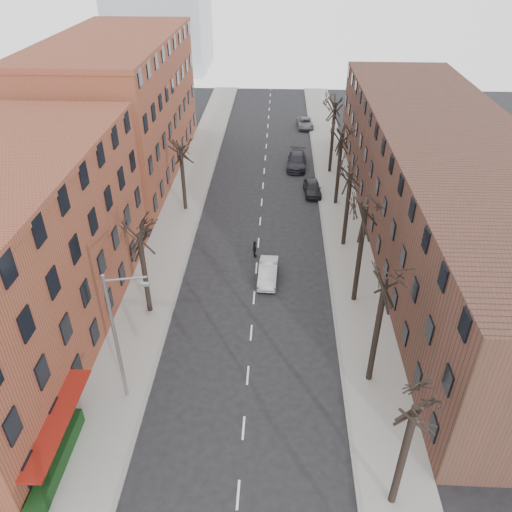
# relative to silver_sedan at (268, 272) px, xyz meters

# --- Properties ---
(sidewalk_left) EXTENTS (4.00, 90.00, 0.15)m
(sidewalk_left) POSITION_rel_silver_sedan_xyz_m (-9.00, 12.57, -0.62)
(sidewalk_left) COLOR gray
(sidewalk_left) RESTS_ON ground
(sidewalk_right) EXTENTS (4.00, 90.00, 0.15)m
(sidewalk_right) POSITION_rel_silver_sedan_xyz_m (7.00, 12.57, -0.62)
(sidewalk_right) COLOR gray
(sidewalk_right) RESTS_ON ground
(building_left_far) EXTENTS (12.00, 28.00, 14.00)m
(building_left_far) POSITION_rel_silver_sedan_xyz_m (-17.00, 21.57, 6.31)
(building_left_far) COLOR brown
(building_left_far) RESTS_ON ground
(building_right) EXTENTS (12.00, 50.00, 10.00)m
(building_right) POSITION_rel_silver_sedan_xyz_m (15.00, 7.57, 4.31)
(building_right) COLOR #492A22
(building_right) RESTS_ON ground
(awning_left) EXTENTS (1.20, 7.00, 0.15)m
(awning_left) POSITION_rel_silver_sedan_xyz_m (-10.40, -16.43, -0.69)
(awning_left) COLOR maroon
(awning_left) RESTS_ON ground
(hedge) EXTENTS (0.80, 6.00, 1.00)m
(hedge) POSITION_rel_silver_sedan_xyz_m (-10.50, -17.43, -0.04)
(hedge) COLOR black
(hedge) RESTS_ON sidewalk_left
(tree_right_a) EXTENTS (5.20, 5.20, 10.00)m
(tree_right_a) POSITION_rel_silver_sedan_xyz_m (6.60, -18.43, -0.69)
(tree_right_a) COLOR black
(tree_right_a) RESTS_ON ground
(tree_right_b) EXTENTS (5.20, 5.20, 10.80)m
(tree_right_b) POSITION_rel_silver_sedan_xyz_m (6.60, -10.43, -0.69)
(tree_right_b) COLOR black
(tree_right_b) RESTS_ON ground
(tree_right_c) EXTENTS (5.20, 5.20, 11.60)m
(tree_right_c) POSITION_rel_silver_sedan_xyz_m (6.60, -2.43, -0.69)
(tree_right_c) COLOR black
(tree_right_c) RESTS_ON ground
(tree_right_d) EXTENTS (5.20, 5.20, 10.00)m
(tree_right_d) POSITION_rel_silver_sedan_xyz_m (6.60, 5.57, -0.69)
(tree_right_d) COLOR black
(tree_right_d) RESTS_ON ground
(tree_right_e) EXTENTS (5.20, 5.20, 10.80)m
(tree_right_e) POSITION_rel_silver_sedan_xyz_m (6.60, 13.57, -0.69)
(tree_right_e) COLOR black
(tree_right_e) RESTS_ON ground
(tree_right_f) EXTENTS (5.20, 5.20, 11.60)m
(tree_right_f) POSITION_rel_silver_sedan_xyz_m (6.60, 21.57, -0.69)
(tree_right_f) COLOR black
(tree_right_f) RESTS_ON ground
(tree_left_a) EXTENTS (5.20, 5.20, 9.50)m
(tree_left_a) POSITION_rel_silver_sedan_xyz_m (-8.60, -4.43, -0.69)
(tree_left_a) COLOR black
(tree_left_a) RESTS_ON ground
(tree_left_b) EXTENTS (5.20, 5.20, 9.50)m
(tree_left_b) POSITION_rel_silver_sedan_xyz_m (-8.60, 11.57, -0.69)
(tree_left_b) COLOR black
(tree_left_b) RESTS_ON ground
(streetlight) EXTENTS (2.45, 0.22, 9.03)m
(streetlight) POSITION_rel_silver_sedan_xyz_m (-8.03, -12.43, 4.32)
(streetlight) COLOR slate
(streetlight) RESTS_ON ground
(silver_sedan) EXTENTS (1.61, 4.24, 1.38)m
(silver_sedan) POSITION_rel_silver_sedan_xyz_m (0.00, 0.00, 0.00)
(silver_sedan) COLOR #A9ACB0
(silver_sedan) RESTS_ON ground
(parked_car_near) EXTENTS (1.96, 4.31, 1.43)m
(parked_car_near) POSITION_rel_silver_sedan_xyz_m (4.30, 15.80, 0.03)
(parked_car_near) COLOR black
(parked_car_near) RESTS_ON ground
(parked_car_mid) EXTENTS (2.52, 5.54, 1.57)m
(parked_car_mid) POSITION_rel_silver_sedan_xyz_m (2.80, 22.88, 0.10)
(parked_car_mid) COLOR black
(parked_car_mid) RESTS_ON ground
(parked_car_far) EXTENTS (2.41, 4.69, 1.27)m
(parked_car_far) POSITION_rel_silver_sedan_xyz_m (4.30, 37.17, -0.06)
(parked_car_far) COLOR #5C5E64
(parked_car_far) RESTS_ON ground
(pedestrian_crossing) EXTENTS (0.59, 0.97, 1.55)m
(pedestrian_crossing) POSITION_rel_silver_sedan_xyz_m (-1.22, 3.29, 0.08)
(pedestrian_crossing) COLOR black
(pedestrian_crossing) RESTS_ON ground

